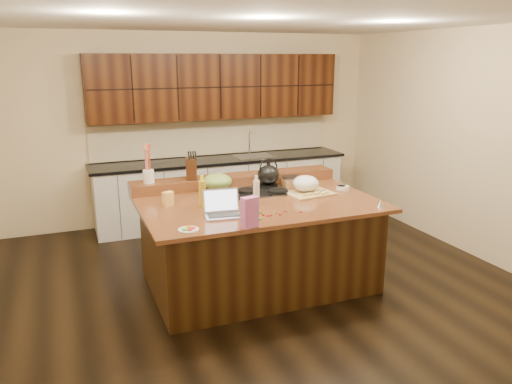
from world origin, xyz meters
name	(u,v)px	position (x,y,z in m)	size (l,w,h in m)	color
room	(258,160)	(0.00, 0.00, 1.35)	(5.52, 5.02, 2.72)	black
island	(258,242)	(0.00, 0.00, 0.46)	(2.40, 1.60, 0.92)	black
back_ledge	(235,180)	(0.00, 0.70, 0.98)	(2.40, 0.30, 0.12)	black
cooktop	(248,192)	(0.00, 0.30, 0.94)	(0.92, 0.52, 0.05)	gray
back_counter	(220,155)	(0.30, 2.23, 0.98)	(3.70, 0.66, 2.40)	silver
kettle	(268,175)	(0.30, 0.43, 1.08)	(0.25, 0.25, 0.22)	black
green_bowl	(217,181)	(-0.30, 0.43, 1.05)	(0.32, 0.32, 0.17)	olive
laptop	(222,209)	(-0.49, -0.33, 0.98)	(0.37, 0.31, 0.24)	#B7B7BC
oil_bottle	(202,194)	(-0.59, -0.02, 1.06)	(0.07, 0.07, 0.27)	gold
vinegar_bottle	(256,193)	(-0.07, -0.13, 1.04)	(0.06, 0.06, 0.25)	silver
wooden_tray	(307,186)	(0.60, 0.07, 1.01)	(0.53, 0.42, 0.20)	tan
ramekin_a	(341,188)	(1.03, 0.07, 0.94)	(0.10, 0.10, 0.04)	white
ramekin_b	(345,188)	(1.06, 0.05, 0.94)	(0.10, 0.10, 0.04)	white
ramekin_c	(341,187)	(1.04, 0.08, 0.94)	(0.10, 0.10, 0.04)	white
strainer_bowl	(291,182)	(0.59, 0.43, 0.97)	(0.24, 0.24, 0.09)	#996B3F
kitchen_timer	(380,203)	(1.05, -0.64, 0.96)	(0.08, 0.08, 0.07)	silver
pink_bag	(250,212)	(-0.37, -0.75, 1.06)	(0.15, 0.08, 0.27)	#C35BA3
candy_plate	(188,230)	(-0.89, -0.63, 0.93)	(0.18, 0.18, 0.01)	white
package_box	(168,199)	(-0.89, 0.17, 0.99)	(0.10, 0.07, 0.14)	#EFB754
utensil_crock	(149,176)	(-0.99, 0.70, 1.11)	(0.12, 0.12, 0.14)	white
knife_block	(191,169)	(-0.51, 0.70, 1.16)	(0.12, 0.19, 0.23)	black
gumdrop_0	(272,215)	(-0.07, -0.53, 0.93)	(0.02, 0.02, 0.02)	red
gumdrop_1	(276,213)	(-0.01, -0.47, 0.93)	(0.02, 0.02, 0.02)	#198C26
gumdrop_2	(280,214)	(0.01, -0.53, 0.93)	(0.02, 0.02, 0.02)	red
gumdrop_3	(285,210)	(0.11, -0.43, 0.93)	(0.02, 0.02, 0.02)	#198C26
gumdrop_4	(268,216)	(-0.11, -0.53, 0.93)	(0.02, 0.02, 0.02)	red
gumdrop_5	(263,214)	(-0.14, -0.48, 0.93)	(0.02, 0.02, 0.02)	#198C26
gumdrop_6	(285,211)	(0.10, -0.46, 0.93)	(0.02, 0.02, 0.02)	red
gumdrop_7	(260,219)	(-0.22, -0.60, 0.93)	(0.02, 0.02, 0.02)	#198C26
gumdrop_8	(301,212)	(0.23, -0.54, 0.93)	(0.02, 0.02, 0.02)	red
gumdrop_9	(260,212)	(-0.14, -0.41, 0.93)	(0.02, 0.02, 0.02)	#198C26
gumdrop_10	(263,215)	(-0.14, -0.48, 0.93)	(0.02, 0.02, 0.02)	red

